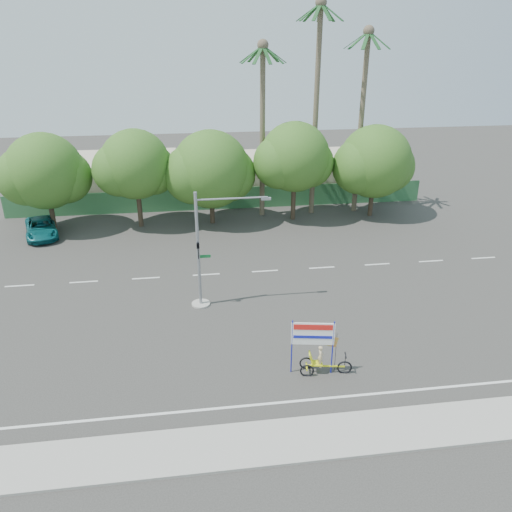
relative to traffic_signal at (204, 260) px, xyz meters
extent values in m
plane|color=#33302D|center=(2.20, -3.98, -2.92)|extent=(120.00, 120.00, 0.00)
cube|color=gray|center=(2.20, -11.48, -2.86)|extent=(50.00, 2.40, 0.12)
cube|color=#336B3D|center=(2.20, 17.52, -1.92)|extent=(38.00, 0.08, 2.00)
cube|color=beige|center=(-7.80, 22.02, -0.92)|extent=(12.00, 8.00, 4.00)
cube|color=beige|center=(10.20, 22.02, -1.12)|extent=(14.00, 8.00, 3.60)
cylinder|color=#473828|center=(-11.80, 14.02, -1.16)|extent=(0.40, 0.40, 3.52)
sphere|color=#1F5218|center=(-11.80, 14.02, 2.04)|extent=(6.00, 6.00, 6.00)
sphere|color=#1F5218|center=(-10.45, 14.32, 1.48)|extent=(4.32, 4.32, 4.32)
sphere|color=#1F5218|center=(-13.15, 13.77, 1.72)|extent=(4.56, 4.56, 4.56)
cylinder|color=#473828|center=(-4.80, 14.02, -1.05)|extent=(0.40, 0.40, 3.74)
sphere|color=#1F5218|center=(-4.80, 14.02, 2.35)|extent=(5.60, 5.60, 5.60)
sphere|color=#1F5218|center=(-3.54, 14.32, 1.76)|extent=(4.03, 4.03, 4.03)
sphere|color=#1F5218|center=(-6.06, 13.77, 2.01)|extent=(4.26, 4.26, 4.26)
cylinder|color=#473828|center=(1.20, 14.02, -1.27)|extent=(0.40, 0.40, 3.30)
sphere|color=#1F5218|center=(1.20, 14.02, 1.73)|extent=(6.40, 6.40, 6.40)
sphere|color=#1F5218|center=(2.64, 14.32, 1.21)|extent=(4.61, 4.61, 4.61)
sphere|color=#1F5218|center=(-0.24, 13.77, 1.43)|extent=(4.86, 4.86, 4.86)
cylinder|color=#473828|center=(8.20, 14.02, -0.98)|extent=(0.40, 0.40, 3.87)
sphere|color=#1F5218|center=(8.20, 14.02, 2.54)|extent=(5.80, 5.80, 5.80)
sphere|color=#1F5218|center=(9.50, 14.32, 1.92)|extent=(4.18, 4.18, 4.18)
sphere|color=#1F5218|center=(6.89, 13.77, 2.19)|extent=(4.41, 4.41, 4.41)
cylinder|color=#473828|center=(15.20, 14.02, -1.20)|extent=(0.40, 0.40, 3.43)
sphere|color=#1F5218|center=(15.20, 14.02, 1.92)|extent=(6.20, 6.20, 6.20)
sphere|color=#1F5218|center=(16.59, 14.32, 1.37)|extent=(4.46, 4.46, 4.46)
sphere|color=#1F5218|center=(13.80, 13.77, 1.61)|extent=(4.71, 4.71, 4.71)
cylinder|color=#70604C|center=(10.20, 15.52, 5.58)|extent=(0.44, 0.44, 17.00)
sphere|color=#70604C|center=(10.20, 15.52, 14.08)|extent=(0.90, 0.90, 0.90)
cube|color=#1C4C21|center=(11.14, 15.52, 13.42)|extent=(1.91, 0.28, 1.36)
cube|color=#1C4C21|center=(10.92, 16.12, 13.42)|extent=(1.65, 1.44, 1.36)
cube|color=#1C4C21|center=(10.36, 16.44, 13.42)|extent=(0.61, 1.93, 1.36)
cube|color=#1C4C21|center=(9.73, 16.33, 13.42)|extent=(1.20, 1.80, 1.36)
cube|color=#1C4C21|center=(9.31, 15.84, 13.42)|extent=(1.89, 0.92, 1.36)
cube|color=#1C4C21|center=(9.31, 15.19, 13.42)|extent=(1.89, 0.92, 1.36)
cube|color=#1C4C21|center=(9.73, 14.70, 13.42)|extent=(1.20, 1.80, 1.36)
cube|color=#1C4C21|center=(10.36, 14.59, 13.42)|extent=(0.61, 1.93, 1.36)
cube|color=#1C4C21|center=(10.92, 14.91, 13.42)|extent=(1.65, 1.44, 1.36)
cylinder|color=#70604C|center=(14.20, 15.52, 4.58)|extent=(0.44, 0.44, 15.00)
sphere|color=#70604C|center=(14.20, 15.52, 12.08)|extent=(0.90, 0.90, 0.90)
cube|color=#1C4C21|center=(15.14, 15.52, 11.42)|extent=(1.91, 0.28, 1.36)
cube|color=#1C4C21|center=(14.92, 16.12, 11.42)|extent=(1.65, 1.44, 1.36)
cube|color=#1C4C21|center=(14.36, 16.44, 11.42)|extent=(0.61, 1.93, 1.36)
cube|color=#1C4C21|center=(13.73, 16.33, 11.42)|extent=(1.20, 1.80, 1.36)
cube|color=#1C4C21|center=(13.31, 15.84, 11.42)|extent=(1.89, 0.92, 1.36)
cube|color=#1C4C21|center=(13.31, 15.19, 11.42)|extent=(1.89, 0.92, 1.36)
cube|color=#1C4C21|center=(13.73, 14.70, 11.42)|extent=(1.20, 1.80, 1.36)
cube|color=#1C4C21|center=(14.36, 14.59, 11.42)|extent=(0.61, 1.93, 1.36)
cube|color=#1C4C21|center=(14.92, 14.91, 11.42)|extent=(1.65, 1.44, 1.36)
cylinder|color=#70604C|center=(5.70, 15.52, 4.08)|extent=(0.44, 0.44, 14.00)
sphere|color=#70604C|center=(5.70, 15.52, 11.08)|extent=(0.90, 0.90, 0.90)
cube|color=#1C4C21|center=(6.64, 15.52, 10.42)|extent=(1.91, 0.28, 1.36)
cube|color=#1C4C21|center=(6.42, 16.12, 10.42)|extent=(1.65, 1.44, 1.36)
cube|color=#1C4C21|center=(5.86, 16.44, 10.42)|extent=(0.61, 1.93, 1.36)
cube|color=#1C4C21|center=(5.23, 16.33, 10.42)|extent=(1.20, 1.80, 1.36)
cube|color=#1C4C21|center=(4.81, 15.84, 10.42)|extent=(1.89, 0.92, 1.36)
cube|color=#1C4C21|center=(4.81, 15.19, 10.42)|extent=(1.89, 0.92, 1.36)
cube|color=#1C4C21|center=(5.23, 14.70, 10.42)|extent=(1.20, 1.80, 1.36)
cube|color=#1C4C21|center=(5.86, 14.59, 10.42)|extent=(0.61, 1.93, 1.36)
cube|color=#1C4C21|center=(6.42, 14.91, 10.42)|extent=(1.65, 1.44, 1.36)
cylinder|color=gray|center=(-0.30, 0.02, -2.87)|extent=(1.10, 1.10, 0.10)
cylinder|color=gray|center=(-0.30, 0.02, 0.58)|extent=(0.18, 0.18, 7.00)
cylinder|color=gray|center=(1.70, 0.02, 3.63)|extent=(4.00, 0.10, 0.10)
cube|color=gray|center=(3.60, 0.02, 3.53)|extent=(0.55, 0.20, 0.12)
imported|color=black|center=(-0.30, -0.20, 0.68)|extent=(0.16, 0.20, 1.00)
cube|color=#14662D|center=(0.05, 0.02, 0.23)|extent=(0.70, 0.04, 0.18)
torus|color=black|center=(6.27, -7.53, -2.60)|extent=(0.72, 0.21, 0.72)
torus|color=black|center=(4.54, -6.92, -2.62)|extent=(0.67, 0.19, 0.67)
torus|color=black|center=(4.44, -7.50, -2.62)|extent=(0.67, 0.19, 0.67)
cube|color=yellow|center=(5.38, -7.37, -2.54)|extent=(1.79, 0.38, 0.06)
cube|color=yellow|center=(4.49, -7.21, -2.60)|extent=(0.17, 0.64, 0.05)
cube|color=yellow|center=(4.96, -7.30, -2.39)|extent=(0.60, 0.53, 0.06)
cube|color=yellow|center=(4.68, -7.25, -2.09)|extent=(0.31, 0.48, 0.57)
cylinder|color=black|center=(6.27, -7.53, -2.18)|extent=(0.04, 0.04, 0.58)
cube|color=black|center=(6.27, -7.53, -1.89)|extent=(0.12, 0.48, 0.04)
imported|color=#CCB284|center=(5.12, -7.32, -1.99)|extent=(0.34, 0.46, 1.15)
cylinder|color=#161CA8|center=(3.76, -7.08, -1.49)|extent=(0.07, 0.07, 2.86)
cylinder|color=#161CA8|center=(5.64, -7.42, -1.49)|extent=(0.07, 0.07, 2.86)
cube|color=white|center=(4.70, -7.25, -0.74)|extent=(1.99, 0.40, 1.17)
cube|color=red|center=(4.69, -7.29, -0.37)|extent=(1.78, 0.33, 0.28)
cube|color=#161CA8|center=(4.69, -7.29, -0.90)|extent=(1.78, 0.33, 0.15)
cylinder|color=black|center=(5.80, -7.44, -1.81)|extent=(0.02, 0.02, 2.23)
cube|color=red|center=(5.43, -7.38, -1.12)|extent=(0.93, 0.18, 0.70)
imported|color=#0D5A60|center=(-12.48, 12.78, -2.23)|extent=(3.59, 5.43, 1.39)
camera|label=1|loc=(-0.56, -26.26, 12.01)|focal=35.00mm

